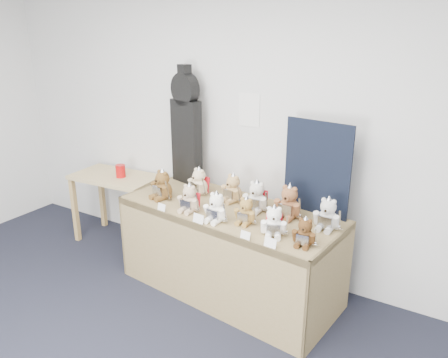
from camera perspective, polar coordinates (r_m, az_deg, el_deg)
The scene contains 21 objects.
room_shell at distance 3.97m, azimuth 3.28°, elevation 8.99°, with size 6.00×6.00×6.00m.
display_table at distance 3.72m, azimuth -0.06°, elevation -6.65°, with size 1.99×1.00×0.80m.
side_table at distance 4.81m, azimuth -13.95°, elevation -0.96°, with size 0.95×0.57×0.76m.
guitar_case at distance 4.19m, azimuth -4.98°, elevation 6.79°, with size 0.36×0.18×1.13m.
navy_board at distance 3.57m, azimuth 12.05°, elevation 1.38°, with size 0.58×0.02×0.77m, color black.
red_cup at distance 4.68m, azimuth -13.36°, elevation 1.03°, with size 0.10×0.10×0.13m, color #B90C0C.
teddy_front_far_left at distance 3.92m, azimuth -8.07°, elevation -0.87°, with size 0.24×0.22×0.30m.
teddy_front_left at distance 3.63m, azimuth -4.54°, elevation -2.64°, with size 0.21×0.18×0.26m.
teddy_front_centre at distance 3.43m, azimuth -1.03°, elevation -3.86°, with size 0.22×0.18×0.27m.
teddy_front_right at distance 3.40m, azimuth 2.86°, elevation -4.29°, with size 0.20×0.16×0.24m.
teddy_front_far_right at distance 3.22m, azimuth 6.52°, elevation -5.67°, with size 0.22×0.21×0.26m.
teddy_front_end at distance 3.12m, azimuth 10.48°, elevation -6.95°, with size 0.19×0.16×0.23m.
teddy_back_left at distance 3.99m, azimuth -3.32°, elevation -0.45°, with size 0.23×0.21×0.28m.
teddy_back_centre_left at distance 3.82m, azimuth 1.13°, elevation -1.33°, with size 0.23×0.21×0.28m.
teddy_back_centre_right at distance 3.63m, azimuth 4.25°, elevation -2.43°, with size 0.24×0.20×0.29m.
teddy_back_right at distance 3.53m, azimuth 8.45°, elevation -3.15°, with size 0.25×0.21×0.31m.
teddy_back_end at distance 3.39m, azimuth 13.36°, elevation -4.62°, with size 0.23×0.18×0.28m.
entry_card_a at distance 3.68m, azimuth -8.16°, elevation -3.67°, with size 0.08×0.00×0.06m, color white.
entry_card_b at distance 3.43m, azimuth -3.37°, elevation -5.19°, with size 0.10×0.00×0.07m, color white.
entry_card_c at distance 3.18m, azimuth 2.81°, elevation -7.34°, with size 0.08×0.00×0.06m, color white.
entry_card_d at distance 3.08m, azimuth 6.07°, elevation -8.28°, with size 0.09×0.00×0.07m, color white.
Camera 1 is at (1.81, -0.95, 2.26)m, focal length 35.00 mm.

